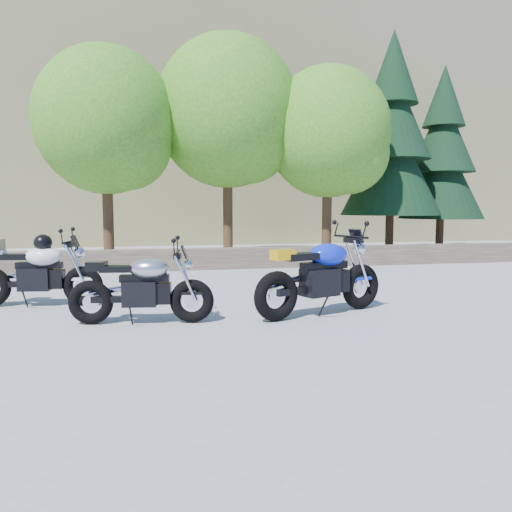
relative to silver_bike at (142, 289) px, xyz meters
The scene contains 12 objects.
ground 1.63m from the silver_bike, ahead, with size 90.00×90.00×0.00m, color gray.
stone_wall 5.80m from the silver_bike, 74.42° to the left, with size 22.00×0.55×0.50m, color #473A2F.
hillside 29.31m from the silver_bike, 80.78° to the left, with size 80.00×30.00×15.00m, color olive.
tree_decid_left 7.93m from the silver_bike, 96.62° to the left, with size 3.67×3.67×5.62m.
tree_decid_mid 8.77m from the silver_bike, 72.08° to the left, with size 4.08×4.08×6.24m.
tree_decid_right 9.28m from the silver_bike, 53.13° to the left, with size 3.54×3.54×5.41m.
conifer_near 11.79m from the silver_bike, 46.87° to the left, with size 3.17×3.17×7.06m.
conifer_far 13.63m from the silver_bike, 41.73° to the left, with size 2.82×2.82×6.27m.
silver_bike is the anchor object (origin of this frame).
white_bike 2.21m from the silver_bike, 136.72° to the left, with size 2.01×0.63×1.11m.
blue_bike 2.48m from the silver_bike, ahead, with size 2.14×0.98×1.11m.
backpack 4.48m from the silver_bike, 27.52° to the left, with size 0.30×0.26×0.37m.
Camera 1 is at (-1.47, -6.69, 1.53)m, focal length 35.00 mm.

